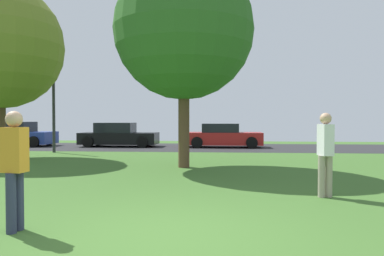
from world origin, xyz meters
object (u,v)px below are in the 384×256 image
parked_car_blue (17,135)px  parked_car_red (223,136)px  parked_car_black (118,136)px  person_catcher (15,165)px  street_lamp_post (54,106)px  person_bystander (325,150)px  oak_tree_left (184,30)px

parked_car_blue → parked_car_red: 12.33m
parked_car_black → person_catcher: bearing=-79.0°
parked_car_black → parked_car_red: (6.17, -0.04, -0.01)m
parked_car_blue → person_catcher: bearing=-60.0°
parked_car_black → street_lamp_post: (-2.02, -4.05, 1.61)m
person_bystander → parked_car_blue: person_bystander is taller
person_bystander → person_catcher: bearing=106.3°
person_catcher → street_lamp_post: 13.28m
person_catcher → person_bystander: person_bystander is taller
person_catcher → street_lamp_post: bearing=120.5°
person_bystander → parked_car_red: size_ratio=0.40×
person_bystander → parked_car_red: person_bystander is taller
parked_car_red → parked_car_blue: bearing=-179.6°
person_catcher → parked_car_black: bearing=108.4°
street_lamp_post → person_bystander: bearing=-42.7°
person_bystander → parked_car_red: bearing=-3.6°
oak_tree_left → person_bystander: size_ratio=3.97×
parked_car_blue → parked_car_black: size_ratio=0.94×
person_catcher → person_bystander: size_ratio=0.99×
parked_car_blue → street_lamp_post: size_ratio=0.93×
person_catcher → parked_car_black: size_ratio=0.38×
person_catcher → parked_car_black: (-3.15, 16.21, -0.31)m
parked_car_red → street_lamp_post: (-8.19, -4.01, 1.62)m
parked_car_black → street_lamp_post: street_lamp_post is taller
parked_car_red → person_bystander: bearing=-81.4°
parked_car_black → parked_car_red: size_ratio=1.04×
oak_tree_left → person_bystander: 6.64m
parked_car_blue → parked_car_red: (12.33, 0.08, -0.03)m
street_lamp_post → person_catcher: bearing=-67.0°
oak_tree_left → parked_car_red: (1.35, 8.99, -3.93)m
oak_tree_left → parked_car_black: size_ratio=1.53×
oak_tree_left → person_bystander: oak_tree_left is taller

